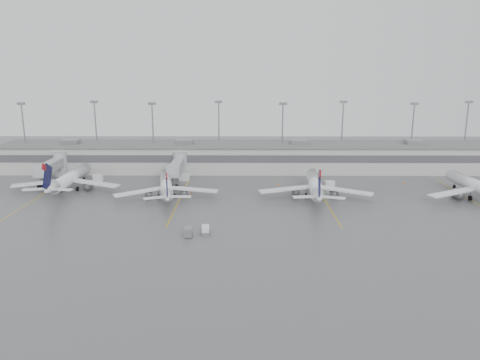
{
  "coord_description": "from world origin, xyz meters",
  "views": [
    {
      "loc": [
        -2.25,
        -83.69,
        31.14
      ],
      "look_at": [
        -2.88,
        24.0,
        5.0
      ],
      "focal_mm": 35.0,
      "sensor_mm": 36.0,
      "label": 1
    }
  ],
  "objects_px": {
    "jet_far_right": "(479,187)",
    "baggage_tug": "(206,231)",
    "jet_far_left": "(69,179)",
    "jet_mid_right": "(315,185)",
    "jet_mid_left": "(166,186)"
  },
  "relations": [
    {
      "from": "jet_mid_left",
      "to": "jet_mid_right",
      "type": "bearing_deg",
      "value": -9.78
    },
    {
      "from": "jet_mid_left",
      "to": "jet_mid_right",
      "type": "distance_m",
      "value": 36.31
    },
    {
      "from": "jet_far_left",
      "to": "jet_mid_right",
      "type": "xyz_separation_m",
      "value": [
        62.46,
        -6.3,
        -0.03
      ]
    },
    {
      "from": "jet_far_left",
      "to": "baggage_tug",
      "type": "distance_m",
      "value": 49.81
    },
    {
      "from": "jet_far_right",
      "to": "baggage_tug",
      "type": "xyz_separation_m",
      "value": [
        -63.74,
        -24.47,
        -2.47
      ]
    },
    {
      "from": "jet_mid_right",
      "to": "jet_far_right",
      "type": "distance_m",
      "value": 39.03
    },
    {
      "from": "jet_far_left",
      "to": "jet_far_right",
      "type": "height_order",
      "value": "jet_far_left"
    },
    {
      "from": "jet_far_left",
      "to": "jet_mid_right",
      "type": "relative_size",
      "value": 1.01
    },
    {
      "from": "jet_far_left",
      "to": "jet_far_right",
      "type": "relative_size",
      "value": 1.0
    },
    {
      "from": "jet_far_left",
      "to": "jet_mid_left",
      "type": "height_order",
      "value": "jet_far_left"
    },
    {
      "from": "jet_mid_left",
      "to": "baggage_tug",
      "type": "xyz_separation_m",
      "value": [
        11.56,
        -25.79,
        -2.2
      ]
    },
    {
      "from": "jet_mid_right",
      "to": "baggage_tug",
      "type": "height_order",
      "value": "jet_mid_right"
    },
    {
      "from": "jet_far_left",
      "to": "jet_mid_right",
      "type": "height_order",
      "value": "jet_far_left"
    },
    {
      "from": "jet_far_left",
      "to": "baggage_tug",
      "type": "height_order",
      "value": "jet_far_left"
    },
    {
      "from": "baggage_tug",
      "to": "jet_far_left",
      "type": "bearing_deg",
      "value": 135.41
    }
  ]
}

